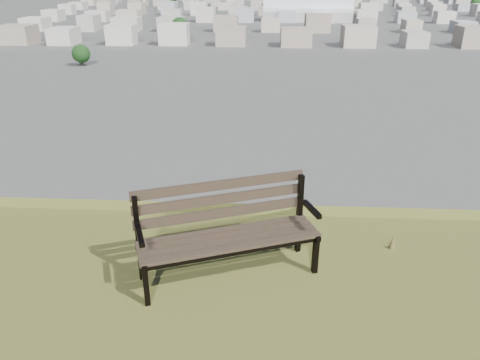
{
  "coord_description": "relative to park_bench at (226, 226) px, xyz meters",
  "views": [
    {
      "loc": [
        0.81,
        -1.87,
        28.15
      ],
      "look_at": [
        0.43,
        4.51,
        25.3
      ],
      "focal_mm": 35.0,
      "sensor_mm": 36.0,
      "label": 1
    }
  ],
  "objects": [
    {
      "name": "city_blocks",
      "position": [
        -0.39,
        391.82,
        -22.09
      ],
      "size": [
        395.0,
        361.0,
        7.0
      ],
      "color": "beige",
      "rests_on": "ground"
    },
    {
      "name": "park_bench",
      "position": [
        0.0,
        0.0,
        0.0
      ],
      "size": [
        2.07,
        1.3,
        1.04
      ],
      "rotation": [
        0.0,
        0.0,
        0.37
      ],
      "color": "#3A2B21",
      "rests_on": "hilltop_mesa"
    },
    {
      "name": "city_trees",
      "position": [
        -26.78,
        316.38,
        -20.75
      ],
      "size": [
        406.52,
        387.2,
        9.98
      ],
      "color": "#322519",
      "rests_on": "ground"
    },
    {
      "name": "arena",
      "position": [
        24.33,
        306.62,
        -20.22
      ],
      "size": [
        55.66,
        27.19,
        22.78
      ],
      "rotation": [
        0.0,
        0.0,
        -0.08
      ],
      "color": "#B9B9B5",
      "rests_on": "ground"
    }
  ]
}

